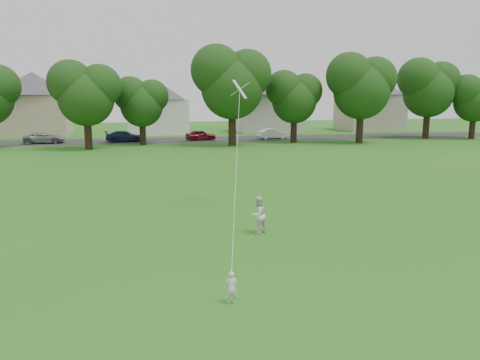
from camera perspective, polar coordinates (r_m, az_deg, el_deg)
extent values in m
plane|color=#255D15|center=(15.75, -2.40, -9.71)|extent=(160.00, 160.00, 0.00)
cube|color=#2D2D30|center=(56.90, -9.54, 4.81)|extent=(90.00, 7.00, 0.01)
imported|color=silver|center=(12.55, -1.08, -12.94)|extent=(0.34, 0.23, 0.88)
imported|color=white|center=(18.43, 2.22, -4.27)|extent=(0.92, 0.88, 1.50)
plane|color=silver|center=(22.33, -0.03, 11.01)|extent=(0.93, 1.18, 0.85)
cylinder|color=white|center=(17.08, -0.40, 2.76)|extent=(0.01, 0.01, 11.91)
cylinder|color=black|center=(49.02, -18.04, 5.55)|extent=(0.73, 0.73, 3.39)
cylinder|color=black|center=(51.99, -11.78, 5.78)|extent=(0.68, 0.68, 2.84)
cylinder|color=black|center=(50.04, -0.97, 6.55)|extent=(0.79, 0.79, 4.09)
cylinder|color=black|center=(53.96, 6.57, 6.26)|extent=(0.71, 0.71, 3.15)
cylinder|color=black|center=(54.66, 14.39, 6.44)|extent=(0.77, 0.77, 3.88)
cylinder|color=black|center=(62.89, 21.77, 6.47)|extent=(0.77, 0.77, 3.81)
cylinder|color=black|center=(64.76, 26.46, 5.87)|extent=(0.70, 0.70, 3.03)
imported|color=gray|center=(56.78, -22.75, 4.76)|extent=(4.58, 2.43, 1.23)
imported|color=#172348|center=(55.82, -13.87, 5.20)|extent=(4.42, 1.92, 1.27)
imported|color=maroon|center=(56.24, -4.81, 5.48)|extent=(3.74, 1.83, 1.23)
imported|color=white|center=(58.04, 4.02, 5.65)|extent=(3.82, 1.55, 1.23)
cube|color=#C1AE91|center=(68.01, -23.71, 7.24)|extent=(8.51, 6.71, 5.36)
pyramid|color=#47454A|center=(68.02, -24.06, 11.96)|extent=(12.28, 12.28, 2.95)
cube|color=white|center=(66.70, -10.00, 7.63)|extent=(8.12, 6.95, 4.73)
pyramid|color=#47454A|center=(66.66, -10.13, 11.90)|extent=(11.72, 11.72, 2.60)
cube|color=#B8B2A5|center=(69.15, 3.49, 8.14)|extent=(9.05, 6.78, 5.40)
pyramid|color=#47454A|center=(69.16, 3.55, 12.83)|extent=(13.05, 13.05, 2.97)
cube|color=#AFA691|center=(75.02, 15.47, 7.96)|extent=(8.63, 7.35, 5.39)
pyramid|color=#47454A|center=(75.03, 15.69, 12.28)|extent=(12.45, 12.45, 2.97)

